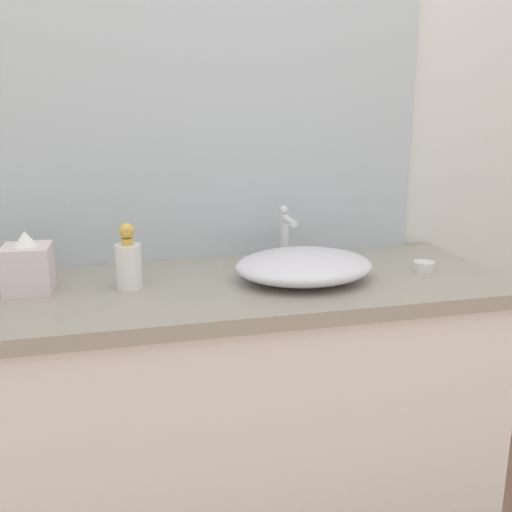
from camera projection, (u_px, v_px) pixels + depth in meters
name	position (u px, v px, depth m)	size (l,w,h in m)	color
bathroom_wall_rear	(222.00, 119.00, 1.95)	(6.00, 0.06, 2.60)	silver
vanity_counter	(209.00, 419.00, 1.84)	(1.74, 0.59, 0.86)	white
wall_mirror_panel	(186.00, 101.00, 1.87)	(1.53, 0.01, 1.00)	#B2BCC6
sink_basin	(304.00, 266.00, 1.76)	(0.40, 0.33, 0.08)	silver
faucet	(286.00, 230.00, 1.92)	(0.03, 0.13, 0.18)	silver
soap_dispenser	(128.00, 262.00, 1.68)	(0.07, 0.07, 0.18)	white
tissue_box	(28.00, 266.00, 1.65)	(0.13, 0.13, 0.17)	silver
candle_jar	(424.00, 266.00, 1.85)	(0.06, 0.06, 0.03)	silver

